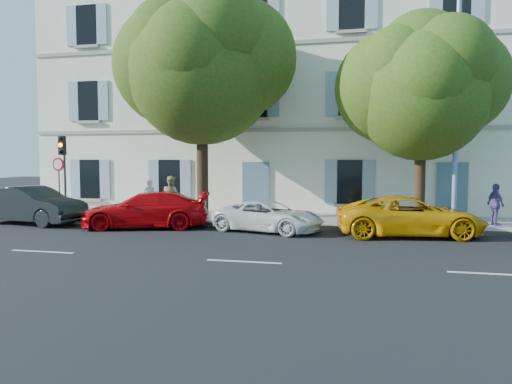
% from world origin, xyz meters
% --- Properties ---
extents(ground, '(90.00, 90.00, 0.00)m').
position_xyz_m(ground, '(0.00, 0.00, 0.00)').
color(ground, black).
extents(sidewalk, '(36.00, 4.50, 0.15)m').
position_xyz_m(sidewalk, '(0.00, 4.45, 0.07)').
color(sidewalk, '#A09E96').
rests_on(sidewalk, ground).
extents(kerb, '(36.00, 0.16, 0.16)m').
position_xyz_m(kerb, '(0.00, 2.28, 0.08)').
color(kerb, '#9E998E').
rests_on(kerb, ground).
extents(building, '(28.00, 7.00, 12.00)m').
position_xyz_m(building, '(0.00, 10.20, 6.00)').
color(building, white).
rests_on(building, ground).
extents(car_dark_sedan, '(4.87, 2.38, 1.54)m').
position_xyz_m(car_dark_sedan, '(-10.28, 1.17, 0.77)').
color(car_dark_sedan, black).
rests_on(car_dark_sedan, ground).
extents(car_red_coupe, '(5.19, 3.22, 1.40)m').
position_xyz_m(car_red_coupe, '(-5.23, 1.15, 0.70)').
color(car_red_coupe, '#C3050A').
rests_on(car_red_coupe, ground).
extents(car_white_coupe, '(4.44, 2.90, 1.13)m').
position_xyz_m(car_white_coupe, '(-0.47, 1.30, 0.57)').
color(car_white_coupe, white).
rests_on(car_white_coupe, ground).
extents(car_yellow_supercar, '(5.29, 3.06, 1.39)m').
position_xyz_m(car_yellow_supercar, '(4.50, 1.40, 0.69)').
color(car_yellow_supercar, '#E99F09').
rests_on(car_yellow_supercar, ground).
extents(tree_left, '(6.15, 6.15, 9.53)m').
position_xyz_m(tree_left, '(-3.75, 3.46, 6.29)').
color(tree_left, '#3A2819').
rests_on(tree_left, sidewalk).
extents(tree_right, '(4.97, 4.97, 7.65)m').
position_xyz_m(tree_right, '(4.94, 3.07, 5.06)').
color(tree_right, '#3A2819').
rests_on(tree_right, sidewalk).
extents(traffic_light, '(0.27, 0.39, 3.48)m').
position_xyz_m(traffic_light, '(-9.85, 2.71, 2.67)').
color(traffic_light, '#383A3D').
rests_on(traffic_light, sidewalk).
extents(road_sign, '(0.59, 0.10, 2.56)m').
position_xyz_m(road_sign, '(-10.15, 2.79, 1.99)').
color(road_sign, '#383A3D').
rests_on(road_sign, sidewalk).
extents(street_lamp, '(0.29, 1.86, 8.77)m').
position_xyz_m(street_lamp, '(6.12, 2.58, 5.12)').
color(street_lamp, '#7293BF').
rests_on(street_lamp, sidewalk).
extents(pedestrian_a, '(0.61, 0.43, 1.57)m').
position_xyz_m(pedestrian_a, '(-6.43, 4.04, 0.94)').
color(pedestrian_a, silver).
rests_on(pedestrian_a, sidewalk).
extents(pedestrian_b, '(1.07, 0.99, 1.76)m').
position_xyz_m(pedestrian_b, '(-5.29, 3.74, 1.03)').
color(pedestrian_b, tan).
rests_on(pedestrian_b, sidewalk).
extents(pedestrian_c, '(0.70, 1.00, 1.58)m').
position_xyz_m(pedestrian_c, '(7.75, 3.82, 0.94)').
color(pedestrian_c, '#635195').
rests_on(pedestrian_c, sidewalk).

